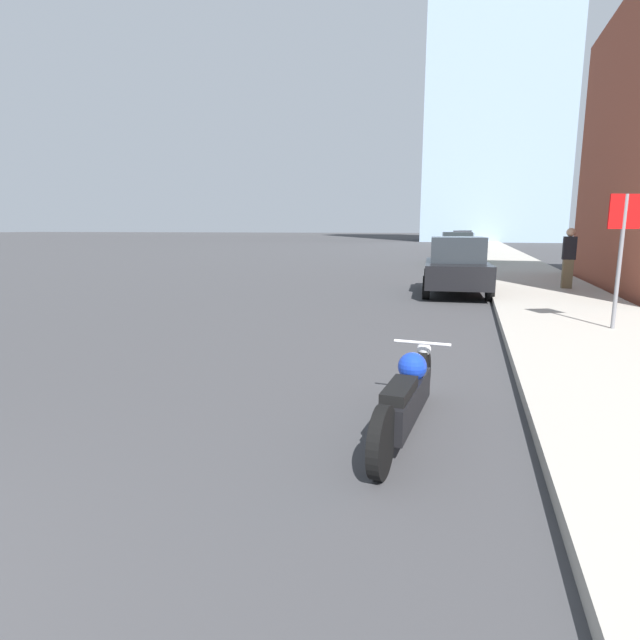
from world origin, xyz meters
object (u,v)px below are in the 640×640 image
motorcycle (407,396)px  parked_car_green (456,248)px  stop_sign (622,238)px  parked_car_white (465,237)px  parked_car_red (462,239)px  parked_car_black (456,266)px  pedestrian (569,257)px  parked_car_blue (464,243)px

motorcycle → parked_car_green: size_ratio=0.59×
parked_car_green → stop_sign: 18.55m
motorcycle → stop_sign: 6.38m
parked_car_white → parked_car_red: bearing=-88.5°
stop_sign → parked_car_black: bearing=118.9°
parked_car_red → motorcycle: bearing=-89.6°
parked_car_black → stop_sign: bearing=-65.2°
stop_sign → parked_car_white: bearing=93.3°
parked_car_green → pedestrian: 12.25m
parked_car_green → parked_car_blue: parked_car_green is taller
parked_car_red → pedestrian: size_ratio=2.33×
parked_car_black → pedestrian: 3.46m
stop_sign → pedestrian: 6.56m
parked_car_blue → parked_car_red: parked_car_red is taller
pedestrian → parked_car_red: bearing=96.0°
parked_car_blue → motorcycle: bearing=-86.9°
parked_car_blue → pedestrian: 24.20m
parked_car_red → parked_car_black: bearing=-89.2°
parked_car_red → parked_car_white: 12.55m
parked_car_black → parked_car_blue: size_ratio=1.05×
motorcycle → parked_car_red: bearing=94.9°
parked_car_blue → parked_car_white: 23.25m
parked_car_black → stop_sign: (2.91, -5.27, 0.93)m
motorcycle → parked_car_green: (-0.15, 23.65, 0.50)m
parked_car_black → parked_car_blue: parked_car_black is taller
parked_car_green → pedestrian: bearing=-77.4°
parked_car_black → parked_car_white: (-0.20, 48.48, -0.00)m
parked_car_black → parked_car_red: size_ratio=1.01×
parked_car_green → parked_car_blue: (0.25, 12.26, -0.07)m
motorcycle → parked_car_red: parked_car_red is taller
parked_car_green → pedestrian: size_ratio=2.32×
motorcycle → parked_car_blue: bearing=94.4°
parked_car_green → parked_car_white: (0.12, 35.50, -0.02)m
parked_car_black → pedestrian: size_ratio=2.35×
parked_car_red → stop_sign: size_ratio=1.76×
motorcycle → parked_car_blue: parked_car_blue is taller
parked_car_green → parked_car_blue: bearing=84.6°
parked_car_blue → parked_car_black: bearing=-86.6°
parked_car_green → parked_car_white: parked_car_green is taller
parked_car_green → pedestrian: pedestrian is taller
parked_car_red → parked_car_green: bearing=-89.7°
parked_car_red → stop_sign: bearing=-85.3°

